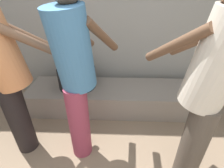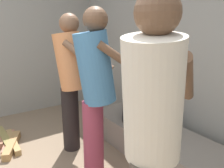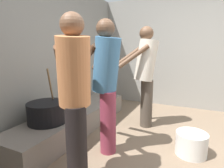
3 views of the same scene
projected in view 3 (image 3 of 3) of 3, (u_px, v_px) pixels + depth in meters
name	position (u px, v px, depth m)	size (l,w,h in m)	color
block_enclosure_rear	(35.00, 54.00, 2.77)	(4.97, 0.20, 2.45)	gray
block_enclosure_right	(210.00, 53.00, 3.86)	(0.20, 5.10, 2.45)	gray
hearth_ledge	(76.00, 120.00, 2.96)	(2.46, 0.60, 0.33)	slate
cooking_pot_main	(47.00, 112.00, 2.43)	(0.51, 0.51, 0.73)	black
cook_in_cream_shirt	(146.00, 71.00, 2.96)	(0.64, 0.74, 1.65)	#4C4238
cook_in_blue_shirt	(106.00, 79.00, 2.20)	(0.57, 0.75, 1.64)	#8C3347
cook_in_orange_shirt	(75.00, 90.00, 1.68)	(0.72, 0.66, 1.61)	black
bucket_white_plastic	(191.00, 144.00, 2.25)	(0.37, 0.37, 0.28)	silver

